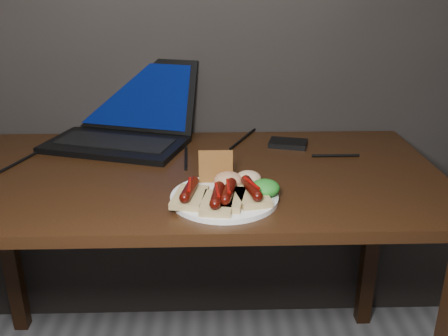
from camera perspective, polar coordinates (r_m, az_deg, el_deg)
desk at (r=1.40m, az=-4.39°, el=-3.76°), size 1.40×0.70×0.75m
laptop at (r=1.62m, az=-11.50°, el=4.86°), size 0.49×0.43×0.25m
hard_drive at (r=1.57m, az=7.33°, el=2.80°), size 0.13×0.10×0.02m
desk_cables at (r=1.50m, az=-4.03°, el=1.78°), size 1.02×0.40×0.01m
plate at (r=1.19m, az=0.04°, el=-3.39°), size 0.32×0.32×0.01m
bread_sausage_left at (r=1.16m, az=-3.95°, el=-2.96°), size 0.09×0.13×0.04m
bread_sausage_center at (r=1.15m, az=0.50°, el=-3.17°), size 0.09×0.13×0.04m
bread_sausage_right at (r=1.17m, az=3.15°, el=-2.81°), size 0.09×0.13×0.04m
bread_sausage_extra at (r=1.13m, az=-0.77°, el=-3.63°), size 0.08×0.12×0.04m
crispbread at (r=1.25m, az=-0.95°, el=0.17°), size 0.09×0.01×0.08m
salad_greens at (r=1.19m, az=4.73°, el=-2.28°), size 0.07×0.07×0.04m
salsa_mound at (r=1.22m, az=0.49°, el=-1.41°), size 0.07×0.07×0.04m
coleslaw_mound at (r=1.24m, az=2.80°, el=-1.17°), size 0.06×0.06×0.04m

